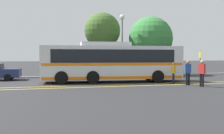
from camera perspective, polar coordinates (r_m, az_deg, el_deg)
The scene contains 13 objects.
ground_plane at distance 21.83m, azimuth -1.64°, elevation -3.23°, with size 220.00×220.00×0.00m, color #262628.
lane_strip_0 at distance 19.61m, azimuth 1.64°, elevation -3.84°, with size 0.20×31.35×0.01m, color gold.
lane_strip_1 at distance 18.56m, azimuth 2.61°, elevation -4.19°, with size 0.20×31.35×0.01m, color gold.
curb_strip at distance 27.44m, azimuth -3.14°, elevation -1.96°, with size 39.35×0.36×0.15m, color #99999E.
transit_bus at distance 21.62m, azimuth -0.03°, elevation 1.19°, with size 11.83×3.66×3.27m.
parked_car_1 at distance 24.91m, azimuth -9.10°, elevation -0.80°, with size 4.28×2.17×1.54m.
pedestrian_0 at distance 19.92m, azimuth 16.18°, elevation -0.86°, with size 0.46×0.33×1.80m.
pedestrian_1 at distance 19.18m, azimuth 18.99°, elevation -0.92°, with size 0.39×0.47×1.85m.
pedestrian_2 at distance 20.83m, azimuth 13.23°, elevation -0.98°, with size 0.44×0.46×1.65m.
bus_stop_sign at distance 23.06m, azimuth 18.64°, elevation 1.01°, with size 0.07×0.40×2.60m.
street_lamp at distance 29.30m, azimuth 2.24°, elevation 8.36°, with size 0.59×0.59×6.76m.
tree_0 at distance 31.15m, azimuth 8.42°, elevation 6.17°, with size 5.12×5.12×6.80m.
tree_1 at distance 31.35m, azimuth -2.12°, elevation 7.93°, with size 4.26×4.26×7.34m.
Camera 1 is at (-4.94, -21.17, 2.07)m, focal length 42.00 mm.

